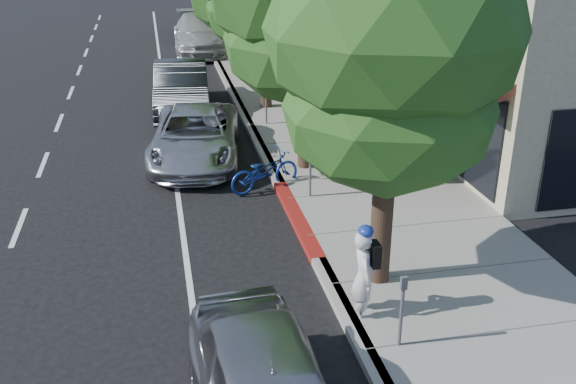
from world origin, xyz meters
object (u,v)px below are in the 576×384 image
object	(u,v)px
pedestrian	(317,91)
dark_sedan	(181,88)
cyclist	(363,277)
white_pickup	(200,34)
street_tree_0	(394,37)
dark_suv_far	(193,25)
bicycle	(265,171)
silver_suv	(195,136)

from	to	relation	value
pedestrian	dark_sedan	bearing A→B (deg)	-50.19
pedestrian	cyclist	bearing A→B (deg)	52.28
cyclist	white_pickup	world-z (taller)	white_pickup
cyclist	dark_sedan	bearing A→B (deg)	16.00
street_tree_0	white_pickup	distance (m)	23.35
dark_suv_far	pedestrian	distance (m)	16.64
street_tree_0	pedestrian	size ratio (longest dim) A/B	4.44
street_tree_0	dark_suv_far	xyz separation A→B (m)	(-1.48, 27.00, -3.92)
bicycle	dark_sedan	distance (m)	7.71
cyclist	dark_sedan	distance (m)	13.68
street_tree_0	bicycle	bearing A→B (deg)	104.68
bicycle	dark_suv_far	size ratio (longest dim) A/B	0.44
dark_sedan	pedestrian	bearing A→B (deg)	-19.86
bicycle	dark_sedan	xyz separation A→B (m)	(-1.63, 7.53, 0.35)
white_pickup	dark_suv_far	xyz separation A→B (m)	(-0.06, 4.00, -0.16)
street_tree_0	pedestrian	bearing A→B (deg)	82.02
cyclist	pedestrian	distance (m)	11.82
silver_suv	dark_sedan	distance (m)	4.99
silver_suv	white_pickup	xyz separation A→B (m)	(1.43, 15.50, 0.19)
dark_sedan	dark_suv_far	xyz separation A→B (m)	(1.46, 14.51, -0.11)
cyclist	dark_suv_far	world-z (taller)	cyclist
dark_sedan	dark_suv_far	bearing A→B (deg)	87.30
cyclist	white_pickup	size ratio (longest dim) A/B	0.27
street_tree_0	bicycle	world-z (taller)	street_tree_0
silver_suv	pedestrian	size ratio (longest dim) A/B	3.06
cyclist	pedestrian	size ratio (longest dim) A/B	1.01
cyclist	bicycle	bearing A→B (deg)	12.62
silver_suv	dark_sedan	size ratio (longest dim) A/B	0.99
cyclist	bicycle	world-z (taller)	cyclist
white_pickup	dark_sedan	bearing A→B (deg)	-96.35
cyclist	silver_suv	bearing A→B (deg)	20.85
bicycle	silver_suv	world-z (taller)	silver_suv
bicycle	silver_suv	distance (m)	2.98
pedestrian	dark_suv_far	bearing A→B (deg)	-107.03
street_tree_0	pedestrian	world-z (taller)	street_tree_0
street_tree_0	white_pickup	size ratio (longest dim) A/B	1.19
cyclist	pedestrian	bearing A→B (deg)	-4.03
cyclist	white_pickup	distance (m)	24.01
silver_suv	dark_sedan	xyz separation A→B (m)	(-0.09, 4.99, 0.14)
dark_sedan	pedestrian	size ratio (longest dim) A/B	3.09
bicycle	silver_suv	bearing A→B (deg)	10.17
street_tree_0	dark_sedan	size ratio (longest dim) A/B	1.44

